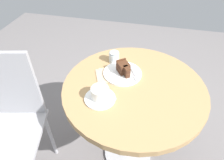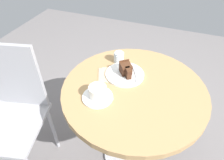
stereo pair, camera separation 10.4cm
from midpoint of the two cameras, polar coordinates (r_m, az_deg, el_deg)
The scene contains 11 objects.
ground_plane at distance 1.62m, azimuth 6.41°, elevation -20.55°, with size 4.40×4.40×0.01m, color slate.
cafe_table at distance 1.14m, azimuth 8.57°, elevation -6.50°, with size 0.77×0.77×0.69m.
saucer at distance 1.00m, azimuth -1.18°, elevation -5.03°, with size 0.15×0.15×0.01m.
coffee_cup at distance 0.97m, azimuth -1.01°, elevation -3.35°, with size 0.12×0.09×0.06m.
teaspoon at distance 0.99m, azimuth 2.04°, elevation -4.58°, with size 0.08×0.09×0.00m.
cake_plate at distance 1.13m, azimuth 6.28°, elevation 1.54°, with size 0.22×0.22×0.01m.
cake_slice at distance 1.11m, azimuth 6.69°, elevation 3.03°, with size 0.10×0.09×0.06m.
fork at distance 1.11m, azimuth 9.63°, elevation 0.91°, with size 0.14×0.08×0.00m.
napkin at distance 1.13m, azimuth 2.31°, elevation 1.36°, with size 0.17×0.18×0.00m.
cafe_chair at distance 1.29m, azimuth -24.78°, elevation -6.71°, with size 0.46×0.46×0.90m.
sugar_pot at distance 1.21m, azimuth 4.43°, elevation 6.55°, with size 0.06×0.06×0.07m.
Camera 2 is at (-0.76, -0.16, 1.41)m, focal length 32.00 mm.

